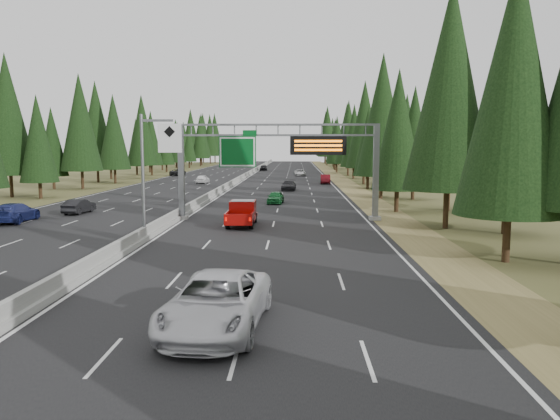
# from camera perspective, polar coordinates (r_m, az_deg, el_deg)

# --- Properties ---
(road) EXTENTS (32.00, 260.00, 0.08)m
(road) POSITION_cam_1_polar(r_m,az_deg,el_deg) (90.09, -4.55, 2.82)
(road) COLOR black
(road) RESTS_ON ground
(shoulder_right) EXTENTS (3.60, 260.00, 0.06)m
(shoulder_right) POSITION_cam_1_polar(r_m,az_deg,el_deg) (89.93, 6.81, 2.78)
(shoulder_right) COLOR olive
(shoulder_right) RESTS_ON ground
(shoulder_left) EXTENTS (3.60, 260.00, 0.06)m
(shoulder_left) POSITION_cam_1_polar(r_m,az_deg,el_deg) (93.69, -15.45, 2.74)
(shoulder_left) COLOR #4A4B23
(shoulder_left) RESTS_ON ground
(median_barrier) EXTENTS (0.70, 260.00, 0.85)m
(median_barrier) POSITION_cam_1_polar(r_m,az_deg,el_deg) (90.06, -4.55, 3.06)
(median_barrier) COLOR gray
(median_barrier) RESTS_ON road
(sign_gantry) EXTENTS (16.75, 0.98, 7.80)m
(sign_gantry) POSITION_cam_1_polar(r_m,az_deg,el_deg) (44.26, 0.63, 5.64)
(sign_gantry) COLOR slate
(sign_gantry) RESTS_ON road
(hov_sign_pole) EXTENTS (2.80, 0.50, 8.00)m
(hov_sign_pole) POSITION_cam_1_polar(r_m,az_deg,el_deg) (35.54, -13.26, 4.33)
(hov_sign_pole) COLOR slate
(hov_sign_pole) RESTS_ON road
(tree_row_right) EXTENTS (11.62, 243.98, 18.87)m
(tree_row_right) POSITION_cam_1_polar(r_m,az_deg,el_deg) (76.04, 11.08, 9.04)
(tree_row_right) COLOR black
(tree_row_right) RESTS_ON ground
(tree_row_left) EXTENTS (11.72, 244.78, 18.69)m
(tree_row_left) POSITION_cam_1_polar(r_m,az_deg,el_deg) (91.80, -18.76, 8.25)
(tree_row_left) COLOR black
(tree_row_left) RESTS_ON ground
(silver_minivan) EXTENTS (3.48, 6.67, 1.79)m
(silver_minivan) POSITION_cam_1_polar(r_m,az_deg,el_deg) (18.28, -6.66, -9.56)
(silver_minivan) COLOR silver
(silver_minivan) RESTS_ON road
(red_pickup) EXTENTS (2.01, 5.64, 1.84)m
(red_pickup) POSITION_cam_1_polar(r_m,az_deg,el_deg) (41.86, -3.96, -0.16)
(red_pickup) COLOR black
(red_pickup) RESTS_ON road
(car_ahead_green) EXTENTS (1.84, 3.96, 1.31)m
(car_ahead_green) POSITION_cam_1_polar(r_m,az_deg,el_deg) (57.33, -0.47, 1.34)
(car_ahead_green) COLOR #145826
(car_ahead_green) RESTS_ON road
(car_ahead_dkred) EXTENTS (1.69, 4.48, 1.46)m
(car_ahead_dkred) POSITION_cam_1_polar(r_m,az_deg,el_deg) (88.13, 4.77, 3.23)
(car_ahead_dkred) COLOR #5C0D13
(car_ahead_dkred) RESTS_ON road
(car_ahead_dkgrey) EXTENTS (2.11, 4.72, 1.35)m
(car_ahead_dkgrey) POSITION_cam_1_polar(r_m,az_deg,el_deg) (74.71, 0.92, 2.59)
(car_ahead_dkgrey) COLOR black
(car_ahead_dkgrey) RESTS_ON road
(car_ahead_white) EXTENTS (2.42, 4.87, 1.33)m
(car_ahead_white) POSITION_cam_1_polar(r_m,az_deg,el_deg) (111.06, 2.09, 3.92)
(car_ahead_white) COLOR silver
(car_ahead_white) RESTS_ON road
(car_ahead_far) EXTENTS (1.72, 4.22, 1.43)m
(car_ahead_far) POSITION_cam_1_polar(r_m,az_deg,el_deg) (136.00, -1.73, 4.45)
(car_ahead_far) COLOR black
(car_ahead_far) RESTS_ON road
(car_onc_near) EXTENTS (1.74, 4.09, 1.31)m
(car_onc_near) POSITION_cam_1_polar(r_m,az_deg,el_deg) (52.05, -20.26, 0.38)
(car_onc_near) COLOR black
(car_onc_near) RESTS_ON road
(car_onc_blue) EXTENTS (2.38, 5.41, 1.54)m
(car_onc_blue) POSITION_cam_1_polar(r_m,az_deg,el_deg) (48.06, -25.94, -0.23)
(car_onc_blue) COLOR navy
(car_onc_blue) RESTS_ON road
(car_onc_white) EXTENTS (1.92, 4.17, 1.38)m
(car_onc_white) POSITION_cam_1_polar(r_m,az_deg,el_deg) (89.77, -8.09, 3.23)
(car_onc_white) COLOR white
(car_onc_white) RESTS_ON road
(car_onc_far) EXTENTS (2.78, 5.15, 1.37)m
(car_onc_far) POSITION_cam_1_polar(r_m,az_deg,el_deg) (114.21, -10.62, 3.90)
(car_onc_far) COLOR black
(car_onc_far) RESTS_ON road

